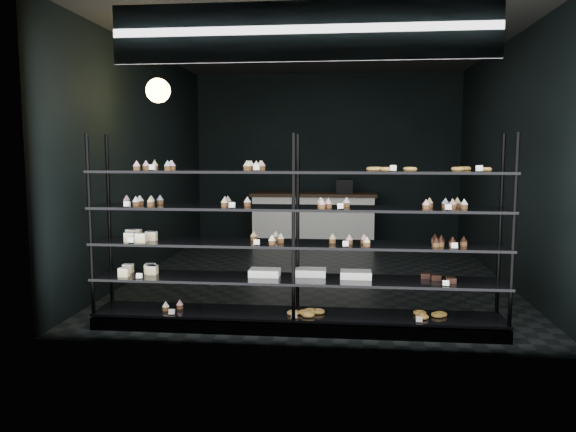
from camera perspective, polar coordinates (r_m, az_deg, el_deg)
The scene contains 5 objects.
room at distance 7.81m, azimuth 3.14°, elevation 5.54°, with size 5.01×6.01×3.20m.
display_shelf at distance 5.48m, azimuth 0.44°, elevation -5.12°, with size 4.00×0.50×1.91m.
signage at distance 4.99m, azimuth 1.45°, elevation 18.24°, with size 3.30×0.05×0.50m.
pendant_lamp at distance 6.89m, azimuth -13.06°, elevation 12.33°, with size 0.28×0.28×0.87m.
service_counter at distance 10.39m, azimuth 2.67°, elevation -0.26°, with size 2.29×0.65×1.23m.
Camera 1 is at (0.39, -7.80, 1.74)m, focal length 35.00 mm.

